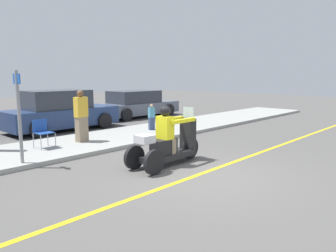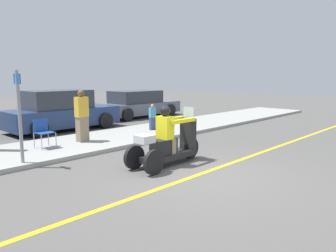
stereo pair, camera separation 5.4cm
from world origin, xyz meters
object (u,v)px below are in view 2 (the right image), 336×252
object	(u,v)px
folding_chair_set_back	(43,130)
parked_car_lot_center	(138,104)
parked_car_lot_right	(61,112)
street_sign	(19,113)
motorcycle_trike	(168,144)
spectator_far_back	(152,117)
spectator_end_of_line	(82,117)

from	to	relation	value
folding_chair_set_back	parked_car_lot_center	bearing A→B (deg)	29.00
folding_chair_set_back	parked_car_lot_right	xyz separation A→B (m)	(2.27, 3.06, 0.13)
parked_car_lot_center	street_sign	bearing A→B (deg)	-147.89
motorcycle_trike	parked_car_lot_right	bearing A→B (deg)	82.94
spectator_far_back	parked_car_lot_right	bearing A→B (deg)	123.47
spectator_far_back	parked_car_lot_right	distance (m)	3.75
spectator_end_of_line	parked_car_lot_right	size ratio (longest dim) A/B	0.37
spectator_end_of_line	parked_car_lot_right	xyz separation A→B (m)	(1.01, 3.13, -0.15)
motorcycle_trike	parked_car_lot_right	distance (m)	6.74
spectator_end_of_line	street_sign	bearing A→B (deg)	-153.95
street_sign	spectator_end_of_line	bearing A→B (deg)	26.05
spectator_end_of_line	folding_chair_set_back	size ratio (longest dim) A/B	1.98
spectator_far_back	folding_chair_set_back	bearing A→B (deg)	179.19
spectator_end_of_line	folding_chair_set_back	world-z (taller)	spectator_end_of_line
motorcycle_trike	parked_car_lot_center	bearing A→B (deg)	53.03
motorcycle_trike	parked_car_lot_center	distance (m)	9.51
parked_car_lot_center	street_sign	xyz separation A→B (m)	(-8.30, -5.21, 0.65)
folding_chair_set_back	street_sign	size ratio (longest dim) A/B	0.37
parked_car_lot_right	street_sign	xyz separation A→B (m)	(-3.41, -4.30, 0.56)
folding_chair_set_back	parked_car_lot_right	world-z (taller)	parked_car_lot_right
motorcycle_trike	folding_chair_set_back	xyz separation A→B (m)	(-1.45, 3.63, 0.09)
motorcycle_trike	street_sign	xyz separation A→B (m)	(-2.58, 2.39, 0.79)
motorcycle_trike	parked_car_lot_center	world-z (taller)	motorcycle_trike
spectator_end_of_line	spectator_far_back	bearing A→B (deg)	0.05
spectator_end_of_line	parked_car_lot_center	distance (m)	7.15
spectator_end_of_line	parked_car_lot_center	world-z (taller)	spectator_end_of_line
motorcycle_trike	spectator_far_back	xyz separation A→B (m)	(2.89, 3.56, 0.06)
spectator_far_back	parked_car_lot_center	size ratio (longest dim) A/B	0.21
folding_chair_set_back	parked_car_lot_center	distance (m)	8.19
motorcycle_trike	folding_chair_set_back	size ratio (longest dim) A/B	2.74
parked_car_lot_right	street_sign	bearing A→B (deg)	-128.40
parked_car_lot_right	folding_chair_set_back	bearing A→B (deg)	-126.61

